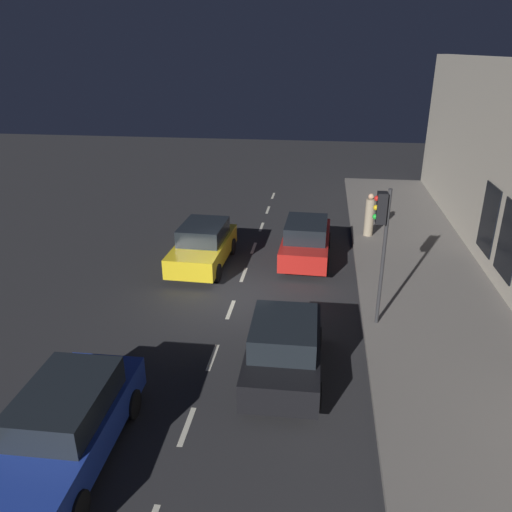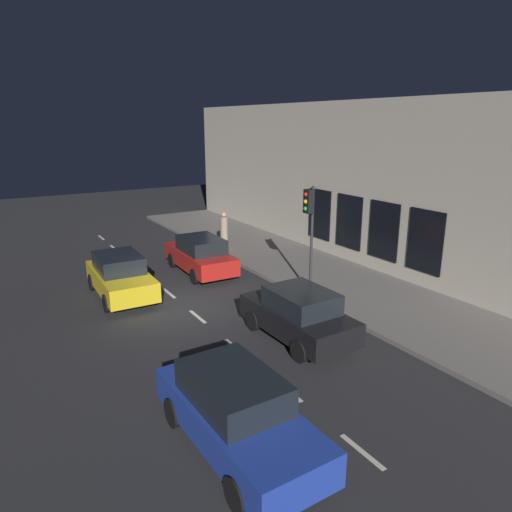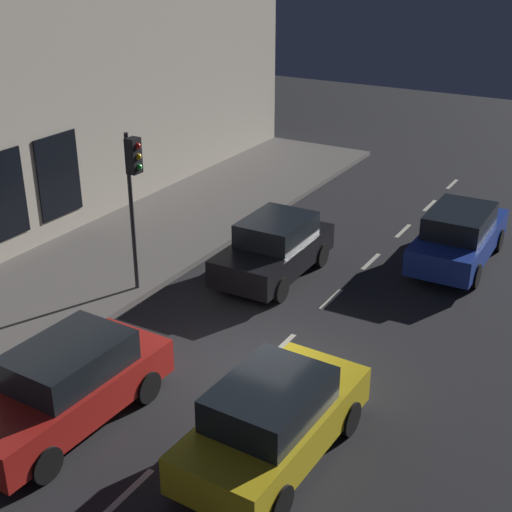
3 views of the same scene
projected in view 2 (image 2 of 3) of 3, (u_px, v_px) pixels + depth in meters
ground_plane at (186, 307)px, 16.47m from camera, size 60.00×60.00×0.00m
sidewalk at (324, 276)px, 19.58m from camera, size 4.50×32.00×0.15m
building_facade at (374, 188)px, 19.88m from camera, size 0.65×32.00×7.20m
lane_centre_line at (198, 317)px, 15.65m from camera, size 0.12×27.20×0.01m
traffic_light at (309, 215)px, 16.54m from camera, size 0.45×0.32×3.97m
parked_car_0 at (236, 412)px, 9.20m from camera, size 1.86×4.38×1.58m
parked_car_1 at (200, 255)px, 20.02m from camera, size 1.89×4.23×1.58m
parked_car_2 at (299, 314)px, 13.85m from camera, size 1.88×3.87×1.58m
parked_car_3 at (120, 276)px, 17.30m from camera, size 1.93×4.09×1.58m
pedestrian_0 at (224, 231)px, 23.40m from camera, size 0.53×0.53×1.82m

